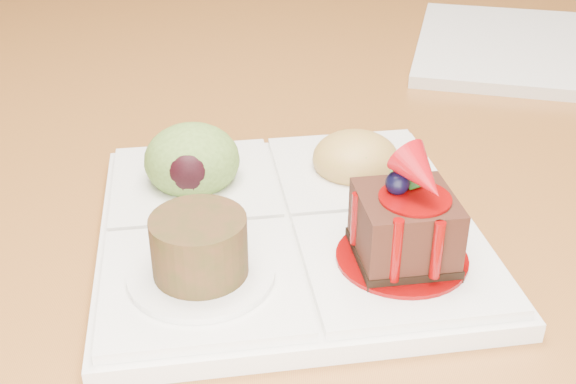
{
  "coord_description": "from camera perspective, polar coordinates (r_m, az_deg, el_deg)",
  "views": [
    {
      "loc": [
        -0.09,
        -1.04,
        1.01
      ],
      "look_at": [
        -0.08,
        -0.65,
        0.79
      ],
      "focal_mm": 45.0,
      "sensor_mm": 36.0,
      "label": 1
    }
  ],
  "objects": [
    {
      "name": "ground",
      "position": [
        1.45,
        2.74,
        -14.12
      ],
      "size": [
        6.0,
        6.0,
        0.0
      ],
      "primitive_type": "plane",
      "color": "brown"
    },
    {
      "name": "dining_table",
      "position": [
        1.09,
        3.62,
        12.58
      ],
      "size": [
        1.0,
        1.8,
        0.75
      ],
      "color": "brown",
      "rests_on": "ground"
    },
    {
      "name": "sampler_plate",
      "position": [
        0.46,
        -0.28,
        -1.58
      ],
      "size": [
        0.26,
        0.26,
        0.09
      ],
      "rotation": [
        0.0,
        0.0,
        0.13
      ],
      "color": "silver",
      "rests_on": "dining_table"
    },
    {
      "name": "second_plate",
      "position": [
        0.83,
        19.55,
        10.6
      ],
      "size": [
        0.32,
        0.32,
        0.01
      ],
      "primitive_type": "cube",
      "rotation": [
        0.0,
        0.0,
        -0.26
      ],
      "color": "silver",
      "rests_on": "dining_table"
    }
  ]
}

